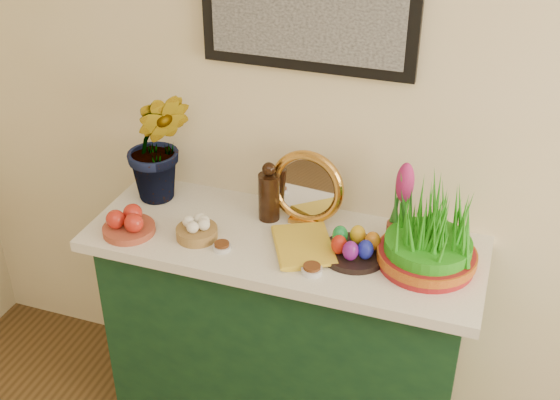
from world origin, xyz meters
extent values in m
cube|color=beige|center=(0.00, 2.25, 1.35)|extent=(4.00, 0.04, 2.70)
cube|color=#163D1E|center=(-0.48, 2.00, 0.42)|extent=(1.30, 0.45, 0.85)
cube|color=white|center=(-0.48, 2.00, 0.87)|extent=(1.40, 0.55, 0.04)
imported|color=#23671F|center=(-1.01, 2.11, 1.19)|extent=(0.35, 0.32, 0.59)
cylinder|color=#A2452D|center=(-1.01, 1.85, 0.90)|extent=(0.21, 0.21, 0.03)
cylinder|color=#A78143|center=(-0.77, 1.90, 0.91)|extent=(0.17, 0.17, 0.04)
cylinder|color=black|center=(-0.57, 2.11, 0.98)|extent=(0.08, 0.08, 0.18)
sphere|color=black|center=(-0.57, 2.11, 1.09)|extent=(0.05, 0.05, 0.05)
cube|color=gold|center=(-0.44, 2.12, 0.90)|extent=(0.11, 0.06, 0.02)
torus|color=gold|center=(-0.44, 2.14, 1.03)|extent=(0.28, 0.08, 0.28)
cylinder|color=silver|center=(-0.44, 2.13, 1.03)|extent=(0.21, 0.04, 0.21)
imported|color=gold|center=(-0.48, 1.91, 0.91)|extent=(0.27, 0.30, 0.03)
cylinder|color=silver|center=(-0.66, 1.86, 0.90)|extent=(0.06, 0.06, 0.02)
cylinder|color=#592D14|center=(-0.66, 1.86, 0.91)|extent=(0.05, 0.05, 0.01)
cylinder|color=silver|center=(-0.33, 1.84, 0.90)|extent=(0.07, 0.07, 0.02)
cylinder|color=#592D14|center=(-0.33, 1.84, 0.91)|extent=(0.06, 0.06, 0.01)
cylinder|color=black|center=(-0.22, 1.97, 0.90)|extent=(0.27, 0.27, 0.02)
ellipsoid|color=red|center=(-0.27, 1.94, 0.95)|extent=(0.05, 0.05, 0.07)
ellipsoid|color=#171FA6|center=(-0.18, 1.94, 0.95)|extent=(0.05, 0.05, 0.07)
ellipsoid|color=yellow|center=(-0.22, 2.02, 0.95)|extent=(0.05, 0.05, 0.07)
ellipsoid|color=#198D3C|center=(-0.28, 2.00, 0.95)|extent=(0.05, 0.05, 0.07)
ellipsoid|color=orange|center=(-0.16, 2.00, 0.95)|extent=(0.05, 0.05, 0.07)
ellipsoid|color=#711782|center=(-0.22, 1.92, 0.95)|extent=(0.05, 0.05, 0.07)
cylinder|color=brown|center=(-0.09, 2.10, 0.93)|extent=(0.10, 0.10, 0.08)
ellipsoid|color=#B0236F|center=(-0.09, 2.10, 1.13)|extent=(0.06, 0.06, 0.15)
cylinder|color=maroon|center=(0.02, 2.00, 0.92)|extent=(0.32, 0.32, 0.06)
cylinder|color=maroon|center=(0.02, 2.00, 0.93)|extent=(0.33, 0.33, 0.03)
camera|label=1|loc=(0.18, 0.05, 2.27)|focal=45.00mm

